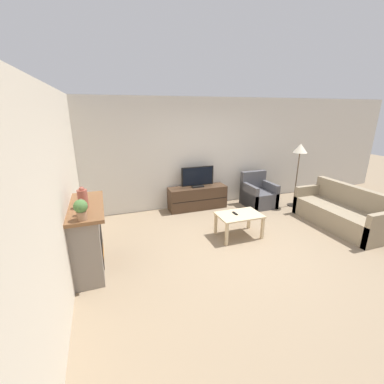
% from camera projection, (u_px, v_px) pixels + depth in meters
% --- Properties ---
extents(ground_plane, '(24.00, 24.00, 0.00)m').
position_uv_depth(ground_plane, '(248.00, 245.00, 4.77)').
color(ground_plane, '#89755B').
extents(wall_back, '(12.00, 0.06, 2.70)m').
position_uv_depth(wall_back, '(202.00, 153.00, 6.48)').
color(wall_back, beige).
rests_on(wall_back, ground).
extents(wall_left, '(0.06, 12.00, 2.70)m').
position_uv_depth(wall_left, '(61.00, 193.00, 3.41)').
color(wall_left, beige).
rests_on(wall_left, ground).
extents(fireplace, '(0.52, 1.34, 1.05)m').
position_uv_depth(fireplace, '(87.00, 236.00, 3.96)').
color(fireplace, slate).
rests_on(fireplace, ground).
extents(mantel_vase_left, '(0.09, 0.09, 0.24)m').
position_uv_depth(mantel_vase_left, '(82.00, 207.00, 3.42)').
color(mantel_vase_left, '#512D23').
rests_on(mantel_vase_left, fireplace).
extents(mantel_vase_centre_left, '(0.14, 0.14, 0.31)m').
position_uv_depth(mantel_vase_centre_left, '(83.00, 198.00, 3.68)').
color(mantel_vase_centre_left, '#994C3D').
rests_on(mantel_vase_centre_left, fireplace).
extents(mantel_clock, '(0.08, 0.11, 0.15)m').
position_uv_depth(mantel_clock, '(84.00, 198.00, 3.91)').
color(mantel_clock, brown).
rests_on(mantel_clock, fireplace).
extents(potted_plant, '(0.17, 0.17, 0.28)m').
position_uv_depth(potted_plant, '(81.00, 209.00, 3.25)').
color(potted_plant, '#936B4C').
rests_on(potted_plant, fireplace).
extents(tv_stand, '(1.46, 0.44, 0.57)m').
position_uv_depth(tv_stand, '(197.00, 198.00, 6.48)').
color(tv_stand, '#422D1E').
rests_on(tv_stand, ground).
extents(tv, '(0.83, 0.18, 0.51)m').
position_uv_depth(tv, '(198.00, 178.00, 6.31)').
color(tv, black).
rests_on(tv, tv_stand).
extents(armchair, '(0.70, 0.76, 0.86)m').
position_uv_depth(armchair, '(258.00, 195.00, 6.68)').
color(armchair, '#4C4C51').
rests_on(armchair, ground).
extents(coffee_table, '(0.85, 0.57, 0.47)m').
position_uv_depth(coffee_table, '(239.00, 218.00, 4.99)').
color(coffee_table, '#CCB289').
rests_on(coffee_table, ground).
extents(remote, '(0.05, 0.15, 0.02)m').
position_uv_depth(remote, '(235.00, 213.00, 4.99)').
color(remote, black).
rests_on(remote, coffee_table).
extents(couch, '(0.80, 1.91, 0.86)m').
position_uv_depth(couch, '(341.00, 213.00, 5.49)').
color(couch, gray).
rests_on(couch, ground).
extents(floor_lamp, '(0.34, 0.34, 1.61)m').
position_uv_depth(floor_lamp, '(300.00, 152.00, 6.32)').
color(floor_lamp, black).
rests_on(floor_lamp, ground).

